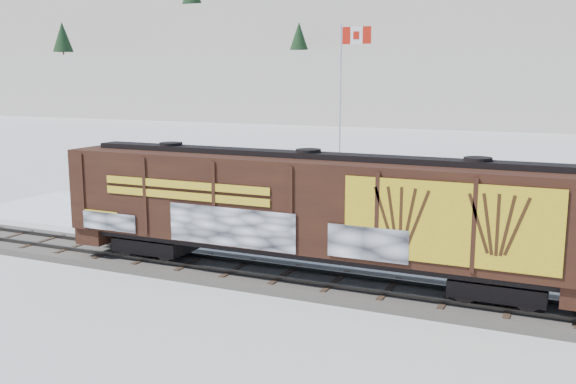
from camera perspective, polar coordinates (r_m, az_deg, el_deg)
The scene contains 9 objects.
ground at distance 25.07m, azimuth -4.46°, elevation -7.36°, with size 500.00×500.00×0.00m, color white.
rail_track at distance 25.03m, azimuth -4.46°, elevation -7.04°, with size 50.00×3.40×0.43m.
parking_strip at distance 31.60m, azimuth 2.12°, elevation -3.64°, with size 40.00×8.00×0.03m, color white.
hillside at distance 161.28m, azimuth 20.71°, elevation 11.85°, with size 360.00×110.00×93.00m.
hopper_railcar at distance 23.10m, azimuth 1.80°, elevation -1.32°, with size 19.47×3.06×4.48m.
flagpole at distance 39.20m, azimuth 4.77°, elevation 4.75°, with size 2.30×0.90×10.69m.
car_silver at distance 32.80m, azimuth -0.11°, elevation -1.69°, with size 1.86×4.62×1.57m, color #A9ABB0.
car_white at distance 33.47m, azimuth -4.15°, elevation -1.70°, with size 1.40×4.01×1.32m, color white.
car_dark at distance 30.23m, azimuth 4.12°, elevation -2.80°, with size 2.11×5.19×1.51m, color #212429.
Camera 1 is at (11.62, -20.92, 7.48)m, focal length 40.00 mm.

